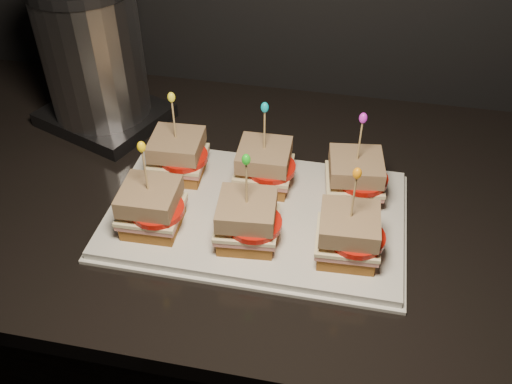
# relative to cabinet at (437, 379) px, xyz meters

# --- Properties ---
(cabinet) EXTENTS (2.69, 0.66, 0.85)m
(cabinet) POSITION_rel_cabinet_xyz_m (0.00, 0.00, 0.00)
(cabinet) COLOR black
(cabinet) RESTS_ON ground
(granite_slab) EXTENTS (2.73, 0.70, 0.03)m
(granite_slab) POSITION_rel_cabinet_xyz_m (0.00, 0.00, 0.44)
(granite_slab) COLOR black
(granite_slab) RESTS_ON cabinet
(platter) EXTENTS (0.46, 0.28, 0.02)m
(platter) POSITION_rel_cabinet_xyz_m (-0.37, -0.07, 0.47)
(platter) COLOR silver
(platter) RESTS_ON granite_slab
(platter_rim) EXTENTS (0.47, 0.29, 0.01)m
(platter_rim) POSITION_rel_cabinet_xyz_m (-0.37, -0.07, 0.46)
(platter_rim) COLOR silver
(platter_rim) RESTS_ON granite_slab
(sandwich_0_bread_bot) EXTENTS (0.08, 0.08, 0.02)m
(sandwich_0_bread_bot) POSITION_rel_cabinet_xyz_m (-0.52, -0.00, 0.49)
(sandwich_0_bread_bot) COLOR brown
(sandwich_0_bread_bot) RESTS_ON platter
(sandwich_0_ham) EXTENTS (0.09, 0.09, 0.01)m
(sandwich_0_ham) POSITION_rel_cabinet_xyz_m (-0.52, -0.00, 0.50)
(sandwich_0_ham) COLOR #BA6963
(sandwich_0_ham) RESTS_ON sandwich_0_bread_bot
(sandwich_0_cheese) EXTENTS (0.09, 0.09, 0.01)m
(sandwich_0_cheese) POSITION_rel_cabinet_xyz_m (-0.52, -0.00, 0.51)
(sandwich_0_cheese) COLOR #F6E6AB
(sandwich_0_cheese) RESTS_ON sandwich_0_ham
(sandwich_0_tomato) EXTENTS (0.08, 0.08, 0.01)m
(sandwich_0_tomato) POSITION_rel_cabinet_xyz_m (-0.51, -0.01, 0.52)
(sandwich_0_tomato) COLOR red
(sandwich_0_tomato) RESTS_ON sandwich_0_cheese
(sandwich_0_bread_top) EXTENTS (0.09, 0.09, 0.03)m
(sandwich_0_bread_top) POSITION_rel_cabinet_xyz_m (-0.52, -0.00, 0.53)
(sandwich_0_bread_top) COLOR #55290C
(sandwich_0_bread_top) RESTS_ON sandwich_0_tomato
(sandwich_0_pick) EXTENTS (0.00, 0.00, 0.09)m
(sandwich_0_pick) POSITION_rel_cabinet_xyz_m (-0.52, -0.00, 0.58)
(sandwich_0_pick) COLOR tan
(sandwich_0_pick) RESTS_ON sandwich_0_bread_top
(sandwich_0_frill) EXTENTS (0.01, 0.01, 0.02)m
(sandwich_0_frill) POSITION_rel_cabinet_xyz_m (-0.52, -0.00, 0.62)
(sandwich_0_frill) COLOR yellow
(sandwich_0_frill) RESTS_ON sandwich_0_pick
(sandwich_1_bread_bot) EXTENTS (0.08, 0.08, 0.02)m
(sandwich_1_bread_bot) POSITION_rel_cabinet_xyz_m (-0.37, -0.00, 0.49)
(sandwich_1_bread_bot) COLOR brown
(sandwich_1_bread_bot) RESTS_ON platter
(sandwich_1_ham) EXTENTS (0.09, 0.09, 0.01)m
(sandwich_1_ham) POSITION_rel_cabinet_xyz_m (-0.37, -0.00, 0.50)
(sandwich_1_ham) COLOR #BA6963
(sandwich_1_ham) RESTS_ON sandwich_1_bread_bot
(sandwich_1_cheese) EXTENTS (0.09, 0.09, 0.01)m
(sandwich_1_cheese) POSITION_rel_cabinet_xyz_m (-0.37, -0.00, 0.51)
(sandwich_1_cheese) COLOR #F6E6AB
(sandwich_1_cheese) RESTS_ON sandwich_1_ham
(sandwich_1_tomato) EXTENTS (0.08, 0.08, 0.01)m
(sandwich_1_tomato) POSITION_rel_cabinet_xyz_m (-0.36, -0.01, 0.52)
(sandwich_1_tomato) COLOR red
(sandwich_1_tomato) RESTS_ON sandwich_1_cheese
(sandwich_1_bread_top) EXTENTS (0.08, 0.08, 0.03)m
(sandwich_1_bread_top) POSITION_rel_cabinet_xyz_m (-0.37, -0.00, 0.53)
(sandwich_1_bread_top) COLOR #55290C
(sandwich_1_bread_top) RESTS_ON sandwich_1_tomato
(sandwich_1_pick) EXTENTS (0.00, 0.00, 0.09)m
(sandwich_1_pick) POSITION_rel_cabinet_xyz_m (-0.37, -0.00, 0.58)
(sandwich_1_pick) COLOR tan
(sandwich_1_pick) RESTS_ON sandwich_1_bread_top
(sandwich_1_frill) EXTENTS (0.01, 0.01, 0.02)m
(sandwich_1_frill) POSITION_rel_cabinet_xyz_m (-0.37, -0.00, 0.62)
(sandwich_1_frill) COLOR #06A2B4
(sandwich_1_frill) RESTS_ON sandwich_1_pick
(sandwich_2_bread_bot) EXTENTS (0.09, 0.09, 0.02)m
(sandwich_2_bread_bot) POSITION_rel_cabinet_xyz_m (-0.23, -0.00, 0.49)
(sandwich_2_bread_bot) COLOR brown
(sandwich_2_bread_bot) RESTS_ON platter
(sandwich_2_ham) EXTENTS (0.10, 0.10, 0.01)m
(sandwich_2_ham) POSITION_rel_cabinet_xyz_m (-0.23, -0.00, 0.50)
(sandwich_2_ham) COLOR #BA6963
(sandwich_2_ham) RESTS_ON sandwich_2_bread_bot
(sandwich_2_cheese) EXTENTS (0.10, 0.10, 0.01)m
(sandwich_2_cheese) POSITION_rel_cabinet_xyz_m (-0.23, -0.00, 0.51)
(sandwich_2_cheese) COLOR #F6E6AB
(sandwich_2_cheese) RESTS_ON sandwich_2_ham
(sandwich_2_tomato) EXTENTS (0.08, 0.08, 0.01)m
(sandwich_2_tomato) POSITION_rel_cabinet_xyz_m (-0.22, -0.01, 0.52)
(sandwich_2_tomato) COLOR red
(sandwich_2_tomato) RESTS_ON sandwich_2_cheese
(sandwich_2_bread_top) EXTENTS (0.09, 0.09, 0.03)m
(sandwich_2_bread_top) POSITION_rel_cabinet_xyz_m (-0.23, -0.00, 0.53)
(sandwich_2_bread_top) COLOR #55290C
(sandwich_2_bread_top) RESTS_ON sandwich_2_tomato
(sandwich_2_pick) EXTENTS (0.00, 0.00, 0.09)m
(sandwich_2_pick) POSITION_rel_cabinet_xyz_m (-0.23, -0.00, 0.58)
(sandwich_2_pick) COLOR tan
(sandwich_2_pick) RESTS_ON sandwich_2_bread_top
(sandwich_2_frill) EXTENTS (0.01, 0.01, 0.02)m
(sandwich_2_frill) POSITION_rel_cabinet_xyz_m (-0.23, -0.00, 0.62)
(sandwich_2_frill) COLOR #D024D3
(sandwich_2_frill) RESTS_ON sandwich_2_pick
(sandwich_3_bread_bot) EXTENTS (0.08, 0.08, 0.02)m
(sandwich_3_bread_bot) POSITION_rel_cabinet_xyz_m (-0.52, -0.14, 0.49)
(sandwich_3_bread_bot) COLOR brown
(sandwich_3_bread_bot) RESTS_ON platter
(sandwich_3_ham) EXTENTS (0.09, 0.09, 0.01)m
(sandwich_3_ham) POSITION_rel_cabinet_xyz_m (-0.52, -0.14, 0.50)
(sandwich_3_ham) COLOR #BA6963
(sandwich_3_ham) RESTS_ON sandwich_3_bread_bot
(sandwich_3_cheese) EXTENTS (0.09, 0.09, 0.01)m
(sandwich_3_cheese) POSITION_rel_cabinet_xyz_m (-0.52, -0.14, 0.51)
(sandwich_3_cheese) COLOR #F6E6AB
(sandwich_3_cheese) RESTS_ON sandwich_3_ham
(sandwich_3_tomato) EXTENTS (0.08, 0.08, 0.01)m
(sandwich_3_tomato) POSITION_rel_cabinet_xyz_m (-0.51, -0.14, 0.52)
(sandwich_3_tomato) COLOR red
(sandwich_3_tomato) RESTS_ON sandwich_3_cheese
(sandwich_3_bread_top) EXTENTS (0.08, 0.08, 0.03)m
(sandwich_3_bread_top) POSITION_rel_cabinet_xyz_m (-0.52, -0.14, 0.53)
(sandwich_3_bread_top) COLOR #55290C
(sandwich_3_bread_top) RESTS_ON sandwich_3_tomato
(sandwich_3_pick) EXTENTS (0.00, 0.00, 0.09)m
(sandwich_3_pick) POSITION_rel_cabinet_xyz_m (-0.52, -0.14, 0.58)
(sandwich_3_pick) COLOR tan
(sandwich_3_pick) RESTS_ON sandwich_3_bread_top
(sandwich_3_frill) EXTENTS (0.01, 0.01, 0.02)m
(sandwich_3_frill) POSITION_rel_cabinet_xyz_m (-0.52, -0.14, 0.62)
(sandwich_3_frill) COLOR yellow
(sandwich_3_frill) RESTS_ON sandwich_3_pick
(sandwich_4_bread_bot) EXTENTS (0.09, 0.09, 0.02)m
(sandwich_4_bread_bot) POSITION_rel_cabinet_xyz_m (-0.37, -0.14, 0.49)
(sandwich_4_bread_bot) COLOR brown
(sandwich_4_bread_bot) RESTS_ON platter
(sandwich_4_ham) EXTENTS (0.10, 0.09, 0.01)m
(sandwich_4_ham) POSITION_rel_cabinet_xyz_m (-0.37, -0.14, 0.50)
(sandwich_4_ham) COLOR #BA6963
(sandwich_4_ham) RESTS_ON sandwich_4_bread_bot
(sandwich_4_cheese) EXTENTS (0.10, 0.09, 0.01)m
(sandwich_4_cheese) POSITION_rel_cabinet_xyz_m (-0.37, -0.14, 0.51)
(sandwich_4_cheese) COLOR #F6E6AB
(sandwich_4_cheese) RESTS_ON sandwich_4_ham
(sandwich_4_tomato) EXTENTS (0.08, 0.08, 0.01)m
(sandwich_4_tomato) POSITION_rel_cabinet_xyz_m (-0.36, -0.14, 0.52)
(sandwich_4_tomato) COLOR red
(sandwich_4_tomato) RESTS_ON sandwich_4_cheese
(sandwich_4_bread_top) EXTENTS (0.09, 0.09, 0.03)m
(sandwich_4_bread_top) POSITION_rel_cabinet_xyz_m (-0.37, -0.14, 0.53)
(sandwich_4_bread_top) COLOR #55290C
(sandwich_4_bread_top) RESTS_ON sandwich_4_tomato
(sandwich_4_pick) EXTENTS (0.00, 0.00, 0.09)m
(sandwich_4_pick) POSITION_rel_cabinet_xyz_m (-0.37, -0.14, 0.58)
(sandwich_4_pick) COLOR tan
(sandwich_4_pick) RESTS_ON sandwich_4_bread_top
(sandwich_4_frill) EXTENTS (0.01, 0.01, 0.02)m
(sandwich_4_frill) POSITION_rel_cabinet_xyz_m (-0.37, -0.14, 0.62)
(sandwich_4_frill) COLOR green
(sandwich_4_frill) RESTS_ON sandwich_4_pick
(sandwich_5_bread_bot) EXTENTS (0.08, 0.08, 0.02)m
(sandwich_5_bread_bot) POSITION_rel_cabinet_xyz_m (-0.23, -0.14, 0.49)
(sandwich_5_bread_bot) COLOR brown
(sandwich_5_bread_bot) RESTS_ON platter
(sandwich_5_ham) EXTENTS (0.09, 0.09, 0.01)m
(sandwich_5_ham) POSITION_rel_cabinet_xyz_m (-0.23, -0.14, 0.50)
(sandwich_5_ham) COLOR #BA6963
(sandwich_5_ham) RESTS_ON sandwich_5_bread_bot
(sandwich_5_cheese) EXTENTS (0.09, 0.09, 0.01)m
(sandwich_5_cheese) POSITION_rel_cabinet_xyz_m (-0.23, -0.14, 0.51)
(sandwich_5_cheese) COLOR #F6E6AB
(sandwich_5_cheese) RESTS_ON sandwich_5_ham
(sandwich_5_tomato) EXTENTS (0.08, 0.08, 0.01)m
(sandwich_5_tomato) POSITION_rel_cabinet_xyz_m (-0.22, -0.14, 0.52)
(sandwich_5_tomato) COLOR red
(sandwich_5_tomato) RESTS_ON sandwich_5_cheese
(sandwich_5_bread_top) EXTENTS (0.09, 0.09, 0.03)m
(sandwich_5_bread_top) POSITION_rel_cabinet_xyz_m (-0.23, -0.14, 0.53)
(sandwich_5_bread_top) COLOR #55290C
(sandwich_5_bread_top) RESTS_ON sandwich_5_tomato
(sandwich_5_pick) EXTENTS (0.00, 0.00, 0.09)m
(sandwich_5_pick) POSITION_rel_cabinet_xyz_m (-0.23, -0.14, 0.58)
(sandwich_5_pick) COLOR tan
(sandwich_5_pick) RESTS_ON sandwich_5_bread_top
(sandwich_5_frill) EXTENTS (0.01, 0.01, 0.02)m
(sandwich_5_frill) POSITION_rel_cabinet_xyz_m (-0.23, -0.14, 0.62)
(sandwich_5_frill) COLOR orange
(sandwich_5_frill) RESTS_ON sandwich_5_pick
(appliance_base) EXTENTS (0.27, 0.25, 0.03)m
(appliance_base) POSITION_rel_cabinet_xyz_m (-0.72, 0.15, 0.47)
(appliance_base) COLOR #262628
(appliance_base) RESTS_ON granite_slab
(appliance_body) EXTENTS (0.18, 0.18, 0.23)m
(appliance_body) POSITION_rel_cabinet_xyz_m (-0.72, 0.15, 0.60)
(appliance_body) COLOR silver
(appliance_body) RESTS_ON appliance_base
(appliance) EXTENTS (0.22, 0.18, 0.28)m
(appliance) POSITION_rel_cabinet_xyz_m (-0.72, 0.15, 0.60)
(appliance) COLOR silver
(appliance) RESTS_ON granite_slab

